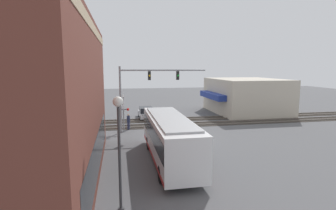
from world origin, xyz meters
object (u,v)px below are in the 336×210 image
Objects in this scene: city_bus at (170,137)px; crossing_signal at (123,110)px; parked_car_silver at (146,113)px; streetlamp at (119,148)px; pedestrian_at_crossing at (128,122)px.

city_bus is 2.72× the size of crossing_signal.
crossing_signal reaches higher than city_bus.
crossing_signal reaches higher than parked_car_silver.
pedestrian_at_crossing is (16.79, -0.98, -2.36)m from streetlamp.
streetlamp is 1.27× the size of parked_car_silver.
pedestrian_at_crossing is (10.18, 2.48, -0.90)m from city_bus.
parked_car_silver is at bearing -0.00° from city_bus.
streetlamp is 3.19× the size of pedestrian_at_crossing.
parked_car_silver is at bearing -8.70° from streetlamp.
pedestrian_at_crossing is at bearing 157.08° from parked_car_silver.
crossing_signal is (9.49, 2.99, 0.53)m from city_bus.
parked_car_silver is at bearing -24.51° from crossing_signal.
crossing_signal is 7.39m from parked_car_silver.
streetlamp is (-16.10, 0.48, 0.93)m from crossing_signal.
city_bus is 2.42× the size of parked_car_silver.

